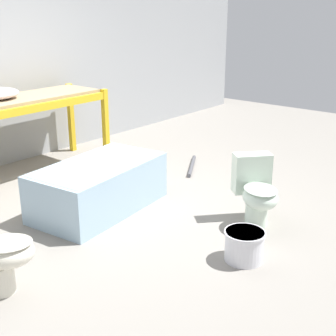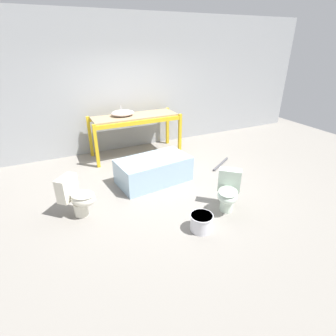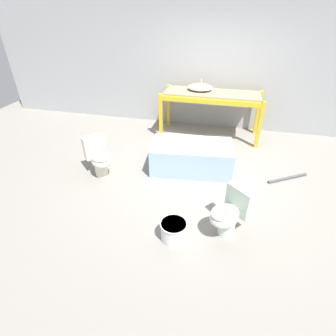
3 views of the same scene
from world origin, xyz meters
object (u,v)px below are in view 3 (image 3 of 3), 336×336
sink_basin (200,87)px  toilet_near (99,157)px  bathtub_main (192,155)px  toilet_far (231,212)px  bucket_white (174,230)px

sink_basin → toilet_near: size_ratio=0.81×
bathtub_main → toilet_near: 1.63m
bathtub_main → toilet_near: (-1.54, -0.53, 0.06)m
toilet_far → bucket_white: (-0.68, -0.28, -0.21)m
toilet_near → toilet_far: bearing=-69.1°
sink_basin → toilet_near: sink_basin is taller
bathtub_main → toilet_near: toilet_near is taller
sink_basin → bucket_white: bearing=-87.4°
sink_basin → bucket_white: size_ratio=1.56×
toilet_near → toilet_far: size_ratio=1.00×
toilet_far → toilet_near: bearing=-160.5°
bucket_white → toilet_far: bearing=22.5°
bathtub_main → bucket_white: bearing=-95.2°
bucket_white → sink_basin: bearing=92.6°
sink_basin → bathtub_main: (0.10, -1.59, -0.77)m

